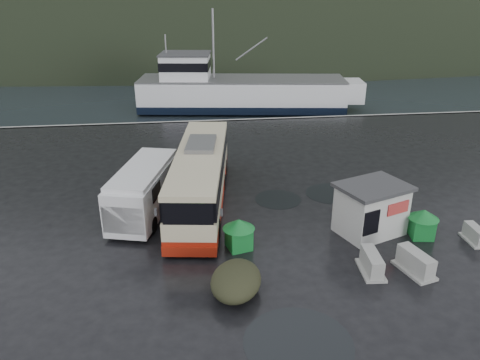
{
  "coord_description": "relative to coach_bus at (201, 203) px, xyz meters",
  "views": [
    {
      "loc": [
        -2.92,
        -18.22,
        10.76
      ],
      "look_at": [
        -0.28,
        2.99,
        1.7
      ],
      "focal_mm": 35.0,
      "sensor_mm": 36.0,
      "label": 1
    }
  ],
  "objects": [
    {
      "name": "ground",
      "position": [
        2.2,
        -4.12,
        0.0
      ],
      "size": [
        160.0,
        160.0,
        0.0
      ],
      "primitive_type": "plane",
      "color": "black",
      "rests_on": "ground"
    },
    {
      "name": "harbor_water",
      "position": [
        2.2,
        105.88,
        0.0
      ],
      "size": [
        300.0,
        180.0,
        0.02
      ],
      "primitive_type": "cube",
      "color": "black",
      "rests_on": "ground"
    },
    {
      "name": "quay_edge",
      "position": [
        2.2,
        15.88,
        0.0
      ],
      "size": [
        160.0,
        0.6,
        1.5
      ],
      "primitive_type": "cube",
      "color": "#999993",
      "rests_on": "ground"
    },
    {
      "name": "headland",
      "position": [
        12.2,
        245.88,
        0.0
      ],
      "size": [
        780.0,
        540.0,
        570.0
      ],
      "primitive_type": "ellipsoid",
      "color": "black",
      "rests_on": "ground"
    },
    {
      "name": "coach_bus",
      "position": [
        0.0,
        0.0,
        0.0
      ],
      "size": [
        4.3,
        11.35,
        3.12
      ],
      "primitive_type": null,
      "rotation": [
        0.0,
        0.0,
        -0.14
      ],
      "color": "beige",
      "rests_on": "ground"
    },
    {
      "name": "white_van",
      "position": [
        -2.81,
        -0.85,
        0.0
      ],
      "size": [
        3.6,
        6.46,
        2.56
      ],
      "primitive_type": null,
      "rotation": [
        0.0,
        0.0,
        -0.26
      ],
      "color": "white",
      "rests_on": "ground"
    },
    {
      "name": "waste_bin_left",
      "position": [
        1.41,
        -4.72,
        0.0
      ],
      "size": [
        1.23,
        1.23,
        1.41
      ],
      "primitive_type": null,
      "rotation": [
        0.0,
        0.0,
        0.25
      ],
      "color": "#14752D",
      "rests_on": "ground"
    },
    {
      "name": "waste_bin_right",
      "position": [
        9.8,
        -4.78,
        0.0
      ],
      "size": [
        1.13,
        1.13,
        1.38
      ],
      "primitive_type": null,
      "rotation": [
        0.0,
        0.0,
        -0.15
      ],
      "color": "#14752D",
      "rests_on": "ground"
    },
    {
      "name": "dome_tent",
      "position": [
        0.93,
        -7.87,
        0.0
      ],
      "size": [
        2.54,
        3.05,
        1.03
      ],
      "primitive_type": null,
      "rotation": [
        0.0,
        0.0,
        -0.29
      ],
      "color": "#2B2C1A",
      "rests_on": "ground"
    },
    {
      "name": "ticket_kiosk",
      "position": [
        7.59,
        -4.07,
        0.0
      ],
      "size": [
        3.69,
        3.25,
        2.4
      ],
      "primitive_type": null,
      "rotation": [
        0.0,
        0.0,
        0.36
      ],
      "color": "silver",
      "rests_on": "ground"
    },
    {
      "name": "jersey_barrier_a",
      "position": [
        6.47,
        -7.19,
        0.0
      ],
      "size": [
        0.97,
        1.74,
        0.84
      ],
      "primitive_type": null,
      "rotation": [
        0.0,
        0.0,
        -0.08
      ],
      "color": "#999993",
      "rests_on": "ground"
    },
    {
      "name": "jersey_barrier_b",
      "position": [
        8.21,
        -7.41,
        0.0
      ],
      "size": [
        1.33,
        1.96,
        0.9
      ],
      "primitive_type": null,
      "rotation": [
        0.0,
        0.0,
        0.26
      ],
      "color": "#999993",
      "rests_on": "ground"
    },
    {
      "name": "jersey_barrier_c",
      "position": [
        11.99,
        -5.46,
        0.0
      ],
      "size": [
        0.75,
        1.44,
        0.71
      ],
      "primitive_type": null,
      "rotation": [
        0.0,
        0.0,
        -0.03
      ],
      "color": "#999993",
      "rests_on": "ground"
    },
    {
      "name": "fishing_trawler",
      "position": [
        5.32,
        24.76,
        0.0
      ],
      "size": [
        24.96,
        8.62,
        9.78
      ],
      "primitive_type": null,
      "rotation": [
        0.0,
        0.0,
        -0.14
      ],
      "color": "white",
      "rests_on": "ground"
    },
    {
      "name": "puddles",
      "position": [
        3.2,
        -6.49,
        0.01
      ],
      "size": [
        11.66,
        15.93,
        0.01
      ],
      "color": "black",
      "rests_on": "ground"
    }
  ]
}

